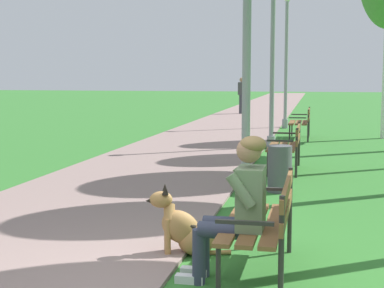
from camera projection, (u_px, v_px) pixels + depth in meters
The scene contains 11 objects.
paved_path at pixel (256, 111), 28.18m from camera, with size 3.34×60.00×0.04m, color gray.
park_bench_near at pixel (265, 217), 5.12m from camera, with size 0.55×1.50×0.85m.
park_bench_mid at pixel (288, 143), 10.71m from camera, with size 0.55×1.50×0.85m.
park_bench_far at pixel (302, 120), 16.15m from camera, with size 0.55×1.50×0.85m.
person_seated_on_near_bench at pixel (238, 204), 4.89m from camera, with size 0.74×0.49×1.25m.
dog_shepherd at pixel (186, 230), 5.68m from camera, with size 0.81×0.41×0.71m.
lamp_post_near at pixel (247, 45), 7.55m from camera, with size 0.24×0.24×4.12m.
lamp_post_mid at pixel (273, 58), 13.82m from camera, with size 0.24×0.24×4.16m.
lamp_post_far at pixel (286, 59), 19.20m from camera, with size 0.24×0.24×4.42m.
litter_bin at pixel (280, 169), 8.80m from camera, with size 0.36×0.36×0.70m, color #515156.
pedestrian_distant at pixel (242, 96), 26.27m from camera, with size 0.32×0.22×1.65m.
Camera 1 is at (1.07, -4.20, 1.74)m, focal length 55.00 mm.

